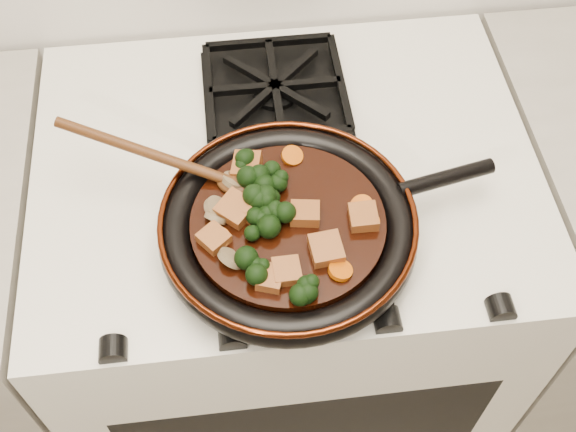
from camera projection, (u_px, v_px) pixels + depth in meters
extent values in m
cube|color=white|center=(286.00, 305.00, 1.45)|extent=(0.76, 0.60, 0.90)
cylinder|color=black|center=(288.00, 232.00, 0.97)|extent=(0.32, 0.32, 0.01)
torus|color=black|center=(288.00, 228.00, 0.97)|extent=(0.35, 0.35, 0.04)
torus|color=#4D1C0B|center=(288.00, 219.00, 0.95)|extent=(0.35, 0.35, 0.01)
cylinder|color=black|center=(446.00, 178.00, 1.00)|extent=(0.14, 0.05, 0.02)
cylinder|color=black|center=(288.00, 225.00, 0.96)|extent=(0.26, 0.26, 0.02)
cube|color=brown|center=(326.00, 250.00, 0.92)|extent=(0.04, 0.05, 0.02)
cube|color=brown|center=(270.00, 278.00, 0.89)|extent=(0.04, 0.04, 0.02)
cube|color=brown|center=(286.00, 272.00, 0.90)|extent=(0.04, 0.04, 0.02)
cube|color=brown|center=(251.00, 207.00, 0.96)|extent=(0.05, 0.05, 0.02)
cube|color=brown|center=(236.00, 210.00, 0.95)|extent=(0.06, 0.06, 0.03)
cube|color=brown|center=(214.00, 239.00, 0.93)|extent=(0.05, 0.05, 0.02)
cube|color=brown|center=(247.00, 167.00, 0.99)|extent=(0.05, 0.05, 0.03)
cube|color=brown|center=(363.00, 218.00, 0.95)|extent=(0.04, 0.04, 0.02)
cube|color=brown|center=(305.00, 214.00, 0.95)|extent=(0.04, 0.04, 0.02)
cylinder|color=#C95305|center=(219.00, 238.00, 0.93)|extent=(0.03, 0.03, 0.02)
cylinder|color=#C95305|center=(242.00, 203.00, 0.96)|extent=(0.03, 0.03, 0.02)
cylinder|color=#C95305|center=(369.00, 220.00, 0.95)|extent=(0.03, 0.03, 0.02)
cylinder|color=#C95305|center=(340.00, 270.00, 0.90)|extent=(0.03, 0.03, 0.01)
cylinder|color=#C95305|center=(362.00, 206.00, 0.96)|extent=(0.03, 0.03, 0.02)
cylinder|color=#C95305|center=(292.00, 156.00, 1.01)|extent=(0.03, 0.03, 0.02)
cylinder|color=olive|center=(217.00, 209.00, 0.96)|extent=(0.04, 0.04, 0.03)
cylinder|color=olive|center=(235.00, 181.00, 0.98)|extent=(0.05, 0.05, 0.02)
cylinder|color=olive|center=(231.00, 258.00, 0.91)|extent=(0.05, 0.05, 0.03)
cylinder|color=olive|center=(216.00, 218.00, 0.95)|extent=(0.04, 0.04, 0.03)
ellipsoid|color=#4E2910|center=(237.00, 183.00, 0.98)|extent=(0.07, 0.06, 0.02)
cylinder|color=#4E2910|center=(147.00, 152.00, 0.98)|extent=(0.02, 0.02, 0.26)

